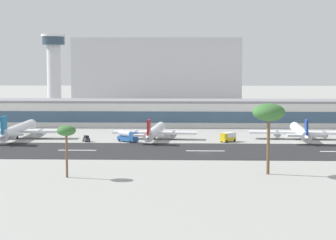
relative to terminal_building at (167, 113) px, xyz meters
name	(u,v)px	position (x,y,z in m)	size (l,w,h in m)	color
ground_plane	(203,153)	(14.12, -84.78, -5.80)	(1400.00, 1400.00, 0.00)	#9E9E99
runway_strip	(203,151)	(14.12, -80.36, -5.76)	(800.00, 35.85, 0.08)	#262628
runway_centreline_dash_3	(77,150)	(-25.24, -80.36, -5.72)	(12.00, 1.20, 0.01)	white
runway_centreline_dash_4	(205,151)	(14.84, -80.36, -5.72)	(12.00, 1.20, 0.01)	white
terminal_building	(167,113)	(0.00, 0.00, 0.00)	(193.24, 23.88, 11.60)	silver
control_tower	(54,70)	(-59.51, 35.64, 19.11)	(12.32, 12.32, 43.01)	silver
distant_hotel_block	(158,72)	(-11.70, 138.00, 17.19)	(112.74, 36.50, 45.97)	#BCBCC1
airliner_blue_tail_gate_0	(17,130)	(-52.78, -51.39, -2.71)	(37.30, 46.50, 9.70)	silver
airliner_red_tail_gate_1	(155,132)	(-2.68, -51.17, -3.09)	(30.77, 40.78, 8.51)	white
airliner_navy_tail_gate_2	(301,132)	(50.12, -49.74, -3.08)	(37.27, 41.00, 8.56)	white
service_baggage_tug_0	(86,139)	(-26.18, -58.79, -4.76)	(3.08, 3.57, 2.20)	#2D3338
service_box_truck_1	(228,137)	(23.42, -57.62, -4.01)	(5.93, 5.95, 3.25)	gold
service_fuel_truck_2	(128,136)	(-11.62, -59.02, -3.77)	(7.90, 7.80, 3.95)	#23569E
palm_tree_0	(66,132)	(-18.99, -124.72, 4.90)	(4.47, 4.47, 12.29)	brown
palm_tree_3	(269,113)	(28.81, -118.88, 9.02)	(7.80, 7.80, 17.21)	brown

